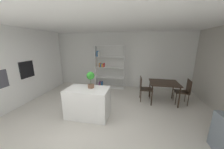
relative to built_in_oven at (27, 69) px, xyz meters
The scene contains 10 objects.
ground_plane 3.28m from the built_in_oven, 14.23° to the right, with size 10.18×10.18×0.00m, color beige.
ceiling_slab 3.39m from the built_in_oven, 14.23° to the right, with size 7.39×6.37×0.06m.
back_partition 3.81m from the built_in_oven, 39.31° to the left, with size 7.39×0.06×2.73m, color silver.
built_in_oven is the anchor object (origin of this frame).
kitchen_island 2.77m from the built_in_oven, 11.87° to the right, with size 1.26×0.74×0.88m, color white.
potted_plant_on_island 2.71m from the built_in_oven, ahead, with size 0.23×0.23×0.49m.
open_bookshelf 3.32m from the built_in_oven, 37.87° to the left, with size 1.44×0.32×2.10m.
dining_table 5.13m from the built_in_oven, 10.01° to the left, with size 1.02×0.89×0.78m.
dining_chair_island_side 4.43m from the built_in_oven, 11.61° to the left, with size 0.48×0.45×0.94m.
dining_chair_window_side 5.86m from the built_in_oven, ahead, with size 0.48×0.45×0.93m.
Camera 1 is at (1.03, -2.93, 2.16)m, focal length 19.36 mm.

